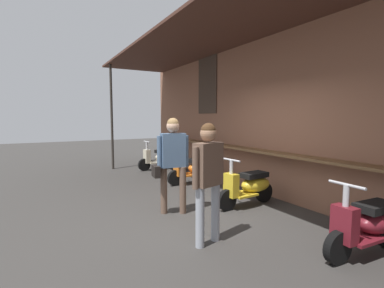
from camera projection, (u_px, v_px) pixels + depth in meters
The scene contains 8 objects.
ground_plane at pixel (204, 215), 5.00m from camera, with size 35.67×35.67×0.00m, color #383533.
market_stall_facade at pixel (282, 102), 5.71m from camera, with size 12.74×2.55×3.70m.
scooter_cream at pixel (160, 158), 9.41m from camera, with size 0.46×1.40×0.97m.
scooter_orange at pixel (195, 169), 7.41m from camera, with size 0.46×1.40×0.97m.
scooter_yellow at pixel (250, 186), 5.53m from camera, with size 0.49×1.40×0.97m.
scooter_maroon at pixel (369, 224), 3.56m from camera, with size 0.48×1.40×0.97m.
shopper_with_handbag at pixel (172, 155), 5.00m from camera, with size 0.30×0.68×1.73m.
shopper_browsing at pixel (208, 170), 3.78m from camera, with size 0.30×0.55×1.67m.
Camera 1 is at (4.13, -2.57, 1.74)m, focal length 26.23 mm.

